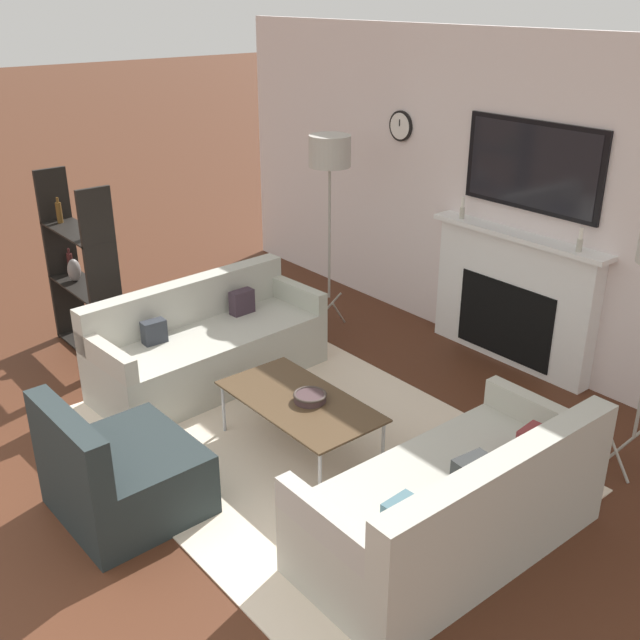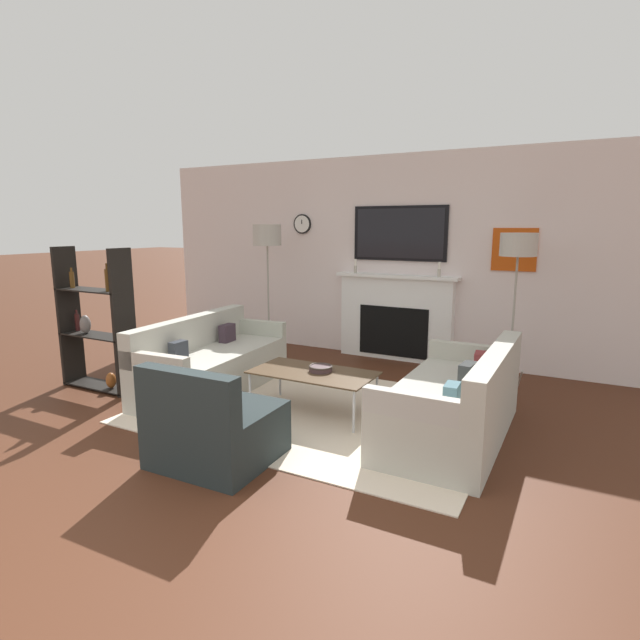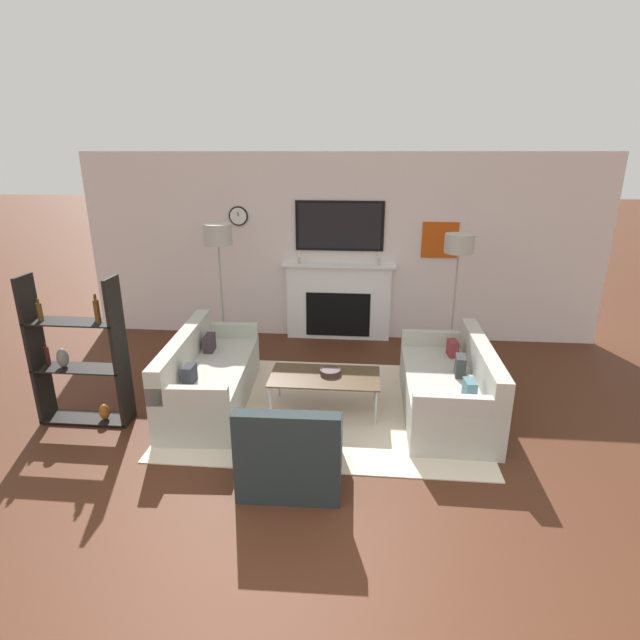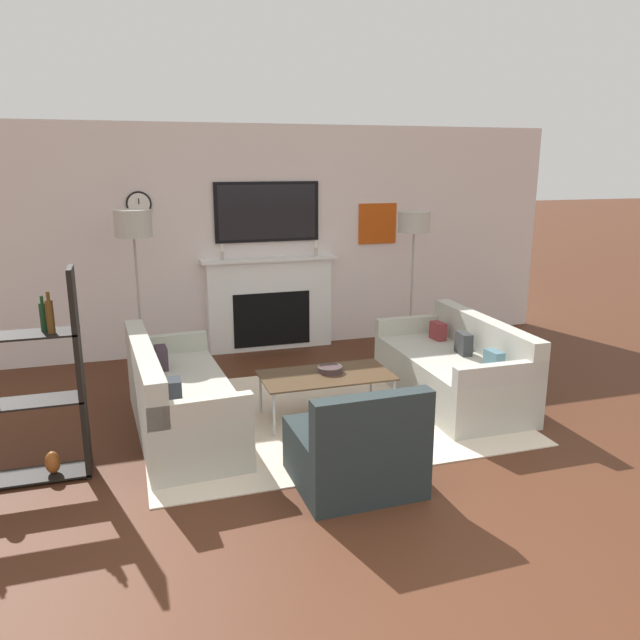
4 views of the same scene
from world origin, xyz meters
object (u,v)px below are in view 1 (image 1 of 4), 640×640
shelf_unit (82,274)px  couch_right (455,507)px  decorative_bowl (310,397)px  floor_lamp_left (330,154)px  couch_left (207,348)px  armchair (120,475)px  coffee_table (299,403)px

shelf_unit → couch_right: bearing=7.7°
decorative_bowl → floor_lamp_left: bearing=136.6°
couch_left → floor_lamp_left: bearing=99.2°
couch_right → shelf_unit: shelf_unit is taller
armchair → decorative_bowl: (0.23, 1.29, 0.18)m
couch_left → armchair: 1.73m
armchair → floor_lamp_left: (-1.37, 2.81, 1.37)m
floor_lamp_left → shelf_unit: size_ratio=1.16×
couch_left → couch_right: couch_left is taller
couch_left → decorative_bowl: couch_left is taller
armchair → decorative_bowl: size_ratio=3.75×
couch_right → decorative_bowl: couch_right is taller
couch_right → armchair: armchair is taller
armchair → coffee_table: 1.26m
armchair → floor_lamp_left: bearing=116.0°
coffee_table → couch_left: bearing=177.1°
armchair → decorative_bowl: armchair is taller
coffee_table → shelf_unit: (-2.46, -0.44, 0.33)m
floor_lamp_left → shelf_unit: 2.39m
couch_right → shelf_unit: 3.86m
couch_left → coffee_table: (1.31, -0.07, 0.09)m
coffee_table → shelf_unit: shelf_unit is taller
decorative_bowl → floor_lamp_left: floor_lamp_left is taller
shelf_unit → floor_lamp_left: bearing=65.5°
armchair → decorative_bowl: bearing=79.7°
couch_left → armchair: bearing=-49.2°
couch_left → shelf_unit: shelf_unit is taller
couch_left → decorative_bowl: bearing=-0.7°
couch_left → floor_lamp_left: (-0.24, 1.50, 1.34)m
decorative_bowl → coffee_table: bearing=-139.1°
couch_right → coffee_table: size_ratio=1.54×
couch_left → armchair: couch_left is taller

